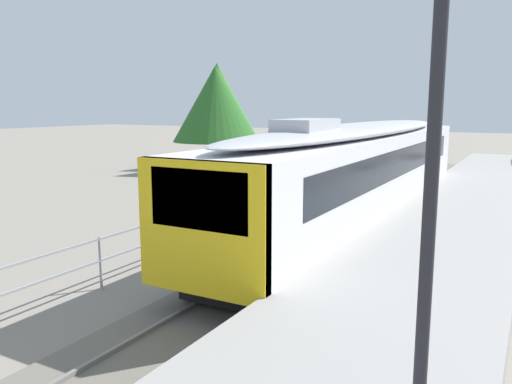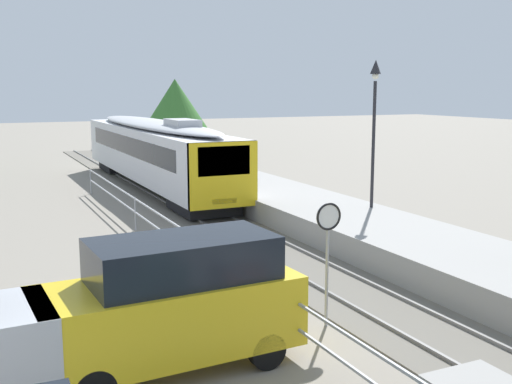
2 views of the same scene
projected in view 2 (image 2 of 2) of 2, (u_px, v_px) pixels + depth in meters
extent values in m
plane|color=gray|center=(137.00, 224.00, 24.02)|extent=(160.00, 160.00, 0.00)
cube|color=#6B665B|center=(209.00, 217.00, 25.27)|extent=(3.20, 60.00, 0.06)
cube|color=slate|center=(192.00, 217.00, 24.96)|extent=(0.08, 60.00, 0.08)
cube|color=slate|center=(225.00, 214.00, 25.56)|extent=(0.08, 60.00, 0.08)
cube|color=silver|center=(153.00, 152.00, 32.20)|extent=(2.80, 19.65, 2.55)
cube|color=yellow|center=(223.00, 175.00, 23.51)|extent=(2.80, 0.24, 2.55)
cube|color=black|center=(224.00, 161.00, 23.35)|extent=(2.13, 0.08, 1.12)
cube|color=black|center=(153.00, 144.00, 32.13)|extent=(2.82, 16.51, 0.92)
ellipsoid|color=#B2B5BA|center=(152.00, 124.00, 31.96)|extent=(2.69, 18.87, 0.44)
cube|color=#B2B5BA|center=(182.00, 123.00, 27.52)|extent=(1.10, 2.20, 0.36)
cube|color=#EAE5C6|center=(224.00, 201.00, 23.62)|extent=(1.00, 0.10, 0.20)
cube|color=black|center=(203.00, 205.00, 25.82)|extent=(2.24, 3.20, 0.55)
cube|color=black|center=(122.00, 166.00, 39.08)|extent=(2.24, 3.20, 0.55)
cube|color=#999691|center=(279.00, 201.00, 26.57)|extent=(3.90, 60.00, 0.90)
cylinder|color=#232328|center=(373.00, 145.00, 22.37)|extent=(0.12, 0.12, 4.60)
pyramid|color=#232328|center=(376.00, 67.00, 21.90)|extent=(0.34, 0.34, 0.50)
sphere|color=silver|center=(375.00, 76.00, 21.96)|extent=(0.24, 0.24, 0.24)
cylinder|color=#9EA0A5|center=(327.00, 279.00, 13.52)|extent=(0.07, 0.07, 2.20)
cylinder|color=white|center=(328.00, 216.00, 13.27)|extent=(0.60, 0.03, 0.60)
torus|color=black|center=(329.00, 217.00, 13.26)|extent=(0.61, 0.05, 0.61)
cube|color=gray|center=(474.00, 383.00, 8.73)|extent=(1.21, 0.99, 0.08)
cube|color=#9EA0A5|center=(228.00, 258.00, 14.77)|extent=(0.05, 36.00, 0.05)
cube|color=#9EA0A5|center=(228.00, 279.00, 14.85)|extent=(0.05, 36.00, 0.05)
cylinder|color=#9EA0A5|center=(228.00, 281.00, 14.87)|extent=(0.06, 0.06, 1.25)
cylinder|color=#9EA0A5|center=(135.00, 214.00, 22.90)|extent=(0.06, 0.06, 1.25)
cylinder|color=#9EA0A5|center=(91.00, 181.00, 30.93)|extent=(0.06, 0.06, 1.25)
cube|color=gold|center=(169.00, 316.00, 11.45)|extent=(4.99, 2.20, 1.35)
cube|color=black|center=(183.00, 259.00, 11.41)|extent=(3.48, 1.89, 0.80)
cylinder|color=black|center=(72.00, 351.00, 11.56)|extent=(0.73, 0.28, 0.72)
cylinder|color=black|center=(267.00, 350.00, 11.57)|extent=(0.73, 0.28, 0.72)
cylinder|color=black|center=(228.00, 321.00, 13.06)|extent=(0.73, 0.28, 0.72)
cylinder|color=brown|center=(176.00, 139.00, 52.21)|extent=(0.36, 0.36, 2.01)
cone|color=#38702D|center=(175.00, 103.00, 51.71)|extent=(5.34, 5.34, 4.06)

